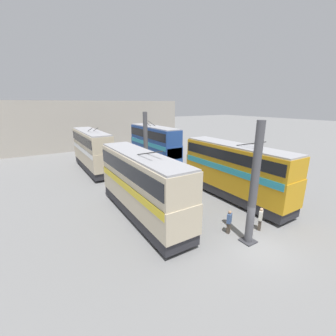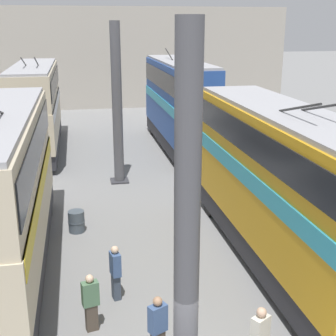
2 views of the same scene
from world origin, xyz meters
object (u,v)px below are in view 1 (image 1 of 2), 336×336
Objects in this scene: bus_left_near at (235,169)px; bus_right_mid at (141,182)px; bus_left_far at (154,142)px; bus_right_far at (92,148)px; person_by_right_row at (199,219)px; person_by_left_row at (260,218)px; oil_drum at (153,196)px; person_aisle_foreground at (229,221)px; person_aisle_midway at (195,209)px.

bus_left_near is 8.79m from bus_right_mid.
bus_right_far is at bearing 84.18° from bus_left_far.
bus_right_far is 19.01m from person_by_right_row.
bus_left_far is 20.41m from person_by_left_row.
bus_right_mid reaches higher than oil_drum.
person_by_right_row reaches higher than oil_drum.
person_by_right_row is at bearing 112.34° from bus_left_near.
bus_right_far is (16.18, 8.70, 0.06)m from bus_left_near.
bus_left_far is 19.94m from person_aisle_foreground.
bus_left_near is 6.71× the size of person_aisle_foreground.
person_aisle_foreground is at bearing 166.36° from bus_left_far.
person_aisle_foreground is (-19.26, 4.67, -2.21)m from bus_left_far.
oil_drum is (6.16, 0.34, -0.42)m from person_by_right_row.
oil_drum is (3.63, 6.49, -2.50)m from bus_left_near.
oil_drum is at bearing -12.64° from person_aisle_foreground.
oil_drum is at bearing 150.91° from bus_left_far.
bus_right_mid reaches higher than person_aisle_midway.
bus_left_far is at bearing -95.82° from bus_right_far.
person_aisle_midway is 0.99× the size of person_aisle_foreground.
bus_left_far reaches higher than bus_right_mid.
bus_right_far is at bearing 9.94° from oil_drum.
bus_right_mid reaches higher than person_by_left_row.
bus_right_mid is at bearing 137.13° from oil_drum.
bus_left_far reaches higher than person_by_right_row.
oil_drum is (4.84, 1.08, -0.46)m from person_aisle_midway.
person_aisle_midway is 1.04× the size of person_by_right_row.
person_by_left_row is (-20.14, 2.54, -2.19)m from bus_left_far.
person_by_right_row is 4.29m from person_by_left_row.
bus_left_far is 8.74m from bus_right_far.
bus_right_mid is at bearing 148.24° from bus_left_far.
person_aisle_midway is 4.63m from person_by_left_row.
person_aisle_foreground is at bearing -168.71° from bus_right_far.
bus_right_far is (14.93, -0.00, 0.09)m from bus_right_mid.
person_by_left_row is (-6.09, -6.16, -1.99)m from bus_right_mid.
bus_left_far is at bearing -31.76° from bus_right_mid.
bus_right_mid is 13.56× the size of oil_drum.
person_aisle_midway is at bearing -42.35° from person_by_right_row.
person_aisle_foreground is at bearing 93.30° from person_aisle_midway.
person_aisle_foreground is 2.03× the size of oil_drum.
bus_left_far is at bearing -39.76° from person_aisle_foreground.
bus_left_near is 18.37m from bus_right_far.
bus_left_near is 13.62× the size of oil_drum.
oil_drum is (8.46, 3.96, -0.49)m from person_by_left_row.
person_aisle_midway is 0.98× the size of person_by_left_row.
oil_drum is at bearing -170.06° from bus_right_far.
bus_left_near reaches higher than person_aisle_midway.
bus_left_far is 6.91× the size of person_by_right_row.
oil_drum is at bearing -9.89° from person_by_right_row.
bus_left_far is at bearing -29.09° from oil_drum.
oil_drum is (2.37, -2.20, -2.48)m from bus_right_mid.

